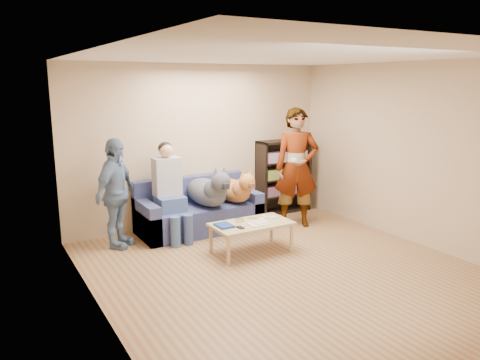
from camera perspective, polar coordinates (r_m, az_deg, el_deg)
ground at (r=5.94m, az=5.92°, el=-11.11°), size 5.00×5.00×0.00m
ceiling at (r=5.47m, az=6.52°, el=14.82°), size 5.00×5.00×0.00m
wall_back at (r=7.69m, az=-4.87°, el=4.28°), size 4.50×0.00×4.50m
wall_left at (r=4.63m, az=-16.93°, el=-1.29°), size 0.00×5.00×5.00m
wall_right at (r=7.11m, az=21.03°, el=2.91°), size 0.00×5.00×5.00m
blanket at (r=7.58m, az=-0.12°, el=-1.95°), size 0.41×0.35×0.14m
person_standing_right at (r=7.57m, az=6.91°, el=1.50°), size 0.83×0.73×1.92m
person_standing_left at (r=6.77m, az=-14.91°, el=-1.62°), size 0.92×0.91×1.56m
held_controller at (r=7.26m, az=6.63°, el=2.49°), size 0.06×0.13×0.03m
notebook_blue at (r=6.27m, az=-1.95°, el=-5.56°), size 0.20×0.26×0.03m
papers at (r=6.37m, az=2.27°, el=-5.34°), size 0.26×0.20×0.02m
magazine at (r=6.40m, az=2.41°, el=-5.14°), size 0.22×0.17×0.01m
camera_silver at (r=6.46m, az=-0.05°, el=-4.92°), size 0.11×0.06×0.05m
controller_a at (r=6.65m, az=3.03°, el=-4.54°), size 0.04×0.13×0.03m
controller_b at (r=6.62m, az=3.99°, el=-4.61°), size 0.09×0.06×0.03m
headphone_cup_a at (r=6.51m, az=3.02°, el=-4.94°), size 0.07×0.07×0.02m
headphone_cup_b at (r=6.57m, az=2.64°, el=-4.77°), size 0.07×0.07×0.02m
pen_orange at (r=6.29m, az=2.03°, el=-5.61°), size 0.13×0.06×0.01m
pen_black at (r=6.63m, az=1.49°, el=-4.66°), size 0.13×0.08×0.01m
wallet at (r=6.20m, az=0.02°, el=-5.81°), size 0.07×0.12×0.02m
sofa at (r=7.44m, az=-5.14°, el=-4.01°), size 1.90×0.85×0.82m
person_seated at (r=7.01m, az=-8.56°, el=-0.93°), size 0.40×0.73×1.47m
dog_gray at (r=7.21m, az=-3.81°, el=-1.31°), size 0.47×1.28×0.69m
dog_tan at (r=7.43m, az=-0.58°, el=-1.14°), size 0.41×1.17×0.60m
coffee_table at (r=6.44m, az=1.41°, el=-5.64°), size 1.10×0.60×0.42m
bookshelf at (r=8.42m, az=5.28°, el=0.66°), size 1.00×0.34×1.30m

